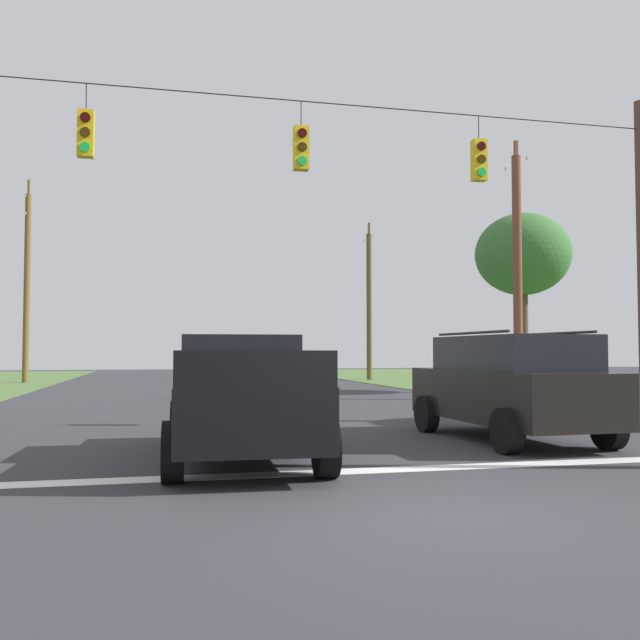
# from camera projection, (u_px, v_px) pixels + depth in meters

# --- Properties ---
(ground_plane) EXTENTS (120.00, 120.00, 0.00)m
(ground_plane) POSITION_uv_depth(u_px,v_px,m) (432.00, 514.00, 7.25)
(ground_plane) COLOR #333338
(stop_bar_stripe) EXTENTS (15.04, 0.45, 0.01)m
(stop_bar_stripe) POSITION_uv_depth(u_px,v_px,m) (360.00, 471.00, 9.82)
(stop_bar_stripe) COLOR white
(stop_bar_stripe) RESTS_ON ground
(lane_dash_0) EXTENTS (2.50, 0.15, 0.01)m
(lane_dash_0) POSITION_uv_depth(u_px,v_px,m) (285.00, 426.00, 15.66)
(lane_dash_0) COLOR white
(lane_dash_0) RESTS_ON ground
(lane_dash_1) EXTENTS (2.50, 0.15, 0.01)m
(lane_dash_1) POSITION_uv_depth(u_px,v_px,m) (246.00, 404.00, 22.46)
(lane_dash_1) COLOR white
(lane_dash_1) RESTS_ON ground
(lane_dash_2) EXTENTS (2.50, 0.15, 0.01)m
(lane_dash_2) POSITION_uv_depth(u_px,v_px,m) (225.00, 391.00, 29.48)
(lane_dash_2) COLOR white
(lane_dash_2) RESTS_ON ground
(overhead_signal_span) EXTENTS (18.04, 0.31, 7.80)m
(overhead_signal_span) POSITION_uv_depth(u_px,v_px,m) (285.00, 233.00, 14.89)
(overhead_signal_span) COLOR brown
(overhead_signal_span) RESTS_ON ground
(pickup_truck) EXTENTS (2.48, 5.49, 1.95)m
(pickup_truck) POSITION_uv_depth(u_px,v_px,m) (241.00, 397.00, 11.03)
(pickup_truck) COLOR black
(pickup_truck) RESTS_ON ground
(suv_black) EXTENTS (2.34, 4.86, 2.05)m
(suv_black) POSITION_uv_depth(u_px,v_px,m) (509.00, 384.00, 13.26)
(suv_black) COLOR black
(suv_black) RESTS_ON ground
(distant_car_crossing_white) EXTENTS (2.25, 4.41, 1.52)m
(distant_car_crossing_white) POSITION_uv_depth(u_px,v_px,m) (265.00, 374.00, 27.45)
(distant_car_crossing_white) COLOR silver
(distant_car_crossing_white) RESTS_ON ground
(utility_pole_mid_right) EXTENTS (0.32, 1.59, 9.19)m
(utility_pole_mid_right) POSITION_uv_depth(u_px,v_px,m) (517.00, 273.00, 24.61)
(utility_pole_mid_right) COLOR brown
(utility_pole_mid_right) RESTS_ON ground
(utility_pole_far_right) EXTENTS (0.31, 1.80, 9.30)m
(utility_pole_far_right) POSITION_uv_depth(u_px,v_px,m) (369.00, 304.00, 41.00)
(utility_pole_far_right) COLOR brown
(utility_pole_far_right) RESTS_ON ground
(utility_pole_far_left) EXTENTS (0.32, 1.99, 10.93)m
(utility_pole_far_left) POSITION_uv_depth(u_px,v_px,m) (27.00, 283.00, 37.31)
(utility_pole_far_left) COLOR brown
(utility_pole_far_left) RESTS_ON ground
(tree_roadside_far_right) EXTENTS (3.90, 3.90, 7.41)m
(tree_roadside_far_right) POSITION_uv_depth(u_px,v_px,m) (523.00, 255.00, 28.87)
(tree_roadside_far_right) COLOR brown
(tree_roadside_far_right) RESTS_ON ground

